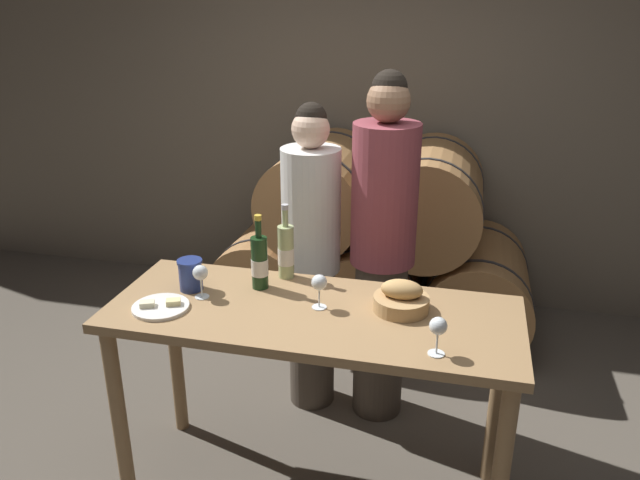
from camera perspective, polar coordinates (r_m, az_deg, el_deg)
stone_wall_back at (r=4.34m, az=6.55°, el=15.11°), size 10.00×0.12×3.20m
barrel_stack at (r=4.05m, az=4.87°, el=-0.61°), size 2.01×0.90×1.24m
tasting_table at (r=2.56m, az=-0.69°, el=-9.06°), size 1.65×0.64×0.91m
person_left at (r=3.14m, az=-0.80°, el=-1.75°), size 0.29×0.29×1.62m
person_right at (r=3.05m, az=5.74°, el=-0.96°), size 0.32×0.32×1.77m
wine_bottle_red at (r=2.64m, az=-5.55°, el=-2.03°), size 0.07×0.07×0.33m
wine_bottle_white at (r=2.73m, az=-3.13°, el=-1.04°), size 0.07×0.07×0.34m
blue_crock at (r=2.69m, az=-11.76°, el=-3.02°), size 0.11×0.11×0.13m
bread_basket at (r=2.49m, az=7.44°, el=-5.38°), size 0.22×0.22×0.13m
cheese_plate at (r=2.58m, az=-14.36°, el=-5.91°), size 0.23×0.23×0.04m
wine_glass_far_left at (r=2.59m, az=-10.90°, el=-3.10°), size 0.06×0.06×0.14m
wine_glass_left at (r=2.47m, az=-0.07°, el=-4.04°), size 0.06×0.06×0.14m
wine_glass_center at (r=2.20m, az=10.75°, el=-7.88°), size 0.06×0.06×0.14m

